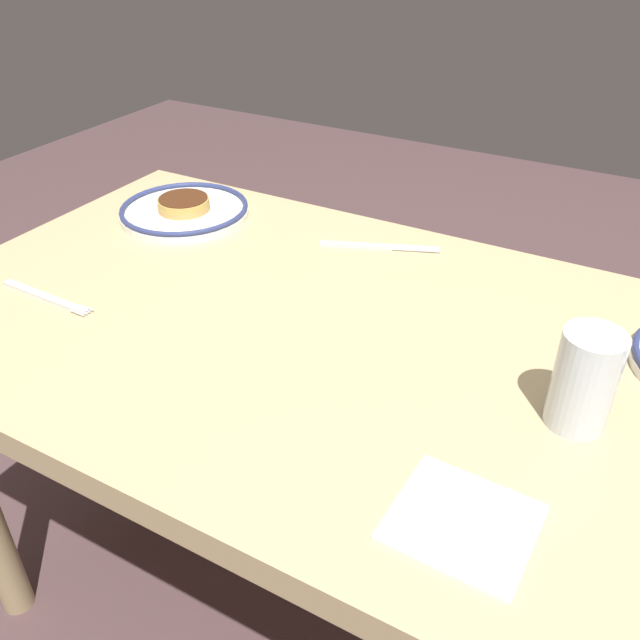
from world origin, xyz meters
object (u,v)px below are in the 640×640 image
drinking_glass (583,385)px  paper_napkin (462,522)px  plate_center_pancakes (184,210)px  butter_knife (380,246)px  fork_near (47,297)px

drinking_glass → paper_napkin: drinking_glass is taller
plate_center_pancakes → paper_napkin: 0.91m
plate_center_pancakes → drinking_glass: size_ratio=1.96×
plate_center_pancakes → paper_napkin: (-0.77, 0.48, -0.01)m
plate_center_pancakes → drinking_glass: drinking_glass is taller
paper_napkin → drinking_glass: bearing=-107.4°
plate_center_pancakes → butter_knife: 0.42m
plate_center_pancakes → butter_knife: size_ratio=1.22×
drinking_glass → butter_knife: (0.42, -0.32, -0.06)m
fork_near → plate_center_pancakes: bearing=-88.6°
plate_center_pancakes → butter_knife: bearing=-171.1°
plate_center_pancakes → drinking_glass: 0.88m
fork_near → drinking_glass: bearing=-172.0°
butter_knife → drinking_glass: bearing=142.6°
paper_napkin → fork_near: size_ratio=0.75×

